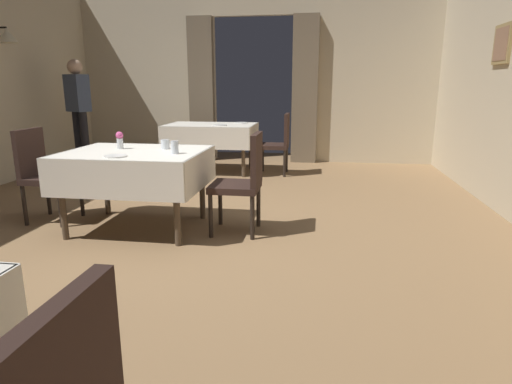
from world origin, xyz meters
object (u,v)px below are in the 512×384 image
at_px(glass_mid_b, 165,144).
at_px(flower_vase_mid, 120,140).
at_px(chair_far_right, 279,141).
at_px(plate_far_b, 241,123).
at_px(person_waiter_by_doorway, 79,107).
at_px(dining_table_mid, 135,162).
at_px(dining_table_far, 211,131).
at_px(chair_mid_right, 244,179).
at_px(plate_mid_c, 116,156).
at_px(glass_mid_d, 175,147).
at_px(chair_mid_left, 43,171).
at_px(plate_far_a, 219,125).

bearing_deg(glass_mid_b, flower_vase_mid, -172.32).
distance_m(chair_far_right, plate_far_b, 0.76).
xyz_separation_m(plate_far_b, person_waiter_by_doorway, (-2.41, -0.64, 0.27)).
xyz_separation_m(dining_table_mid, dining_table_far, (0.00, 2.84, -0.00)).
relative_size(dining_table_mid, chair_mid_right, 1.38).
bearing_deg(plate_far_b, person_waiter_by_doorway, -165.17).
bearing_deg(dining_table_mid, plate_mid_c, -94.26).
distance_m(glass_mid_d, person_waiter_by_doorway, 3.52).
bearing_deg(plate_mid_c, glass_mid_d, 27.31).
distance_m(flower_vase_mid, person_waiter_by_doorway, 2.96).
height_order(chair_mid_left, plate_far_b, chair_mid_left).
bearing_deg(plate_mid_c, dining_table_mid, 85.74).
distance_m(glass_mid_b, person_waiter_by_doorway, 3.19).
distance_m(plate_far_b, person_waiter_by_doorway, 2.50).
bearing_deg(person_waiter_by_doorway, glass_mid_d, -46.97).
xyz_separation_m(glass_mid_d, plate_far_b, (0.01, 3.21, -0.05)).
distance_m(plate_far_a, person_waiter_by_doorway, 2.18).
relative_size(chair_far_right, plate_mid_c, 4.87).
distance_m(dining_table_far, chair_mid_right, 2.99).
distance_m(chair_mid_right, plate_far_a, 2.78).
height_order(chair_mid_right, flower_vase_mid, chair_mid_right).
relative_size(flower_vase_mid, glass_mid_d, 1.43).
xyz_separation_m(chair_mid_left, chair_mid_right, (2.05, -0.07, 0.00)).
xyz_separation_m(dining_table_mid, chair_mid_right, (1.03, 0.03, -0.13)).
height_order(plate_far_b, person_waiter_by_doorway, person_waiter_by_doorway).
bearing_deg(glass_mid_b, chair_far_right, 72.11).
height_order(dining_table_far, plate_far_b, plate_far_b).
xyz_separation_m(dining_table_far, plate_far_a, (0.18, -0.17, 0.11)).
distance_m(dining_table_far, glass_mid_b, 2.68).
height_order(flower_vase_mid, plate_mid_c, flower_vase_mid).
bearing_deg(dining_table_mid, glass_mid_b, 36.00).
bearing_deg(plate_far_a, chair_mid_right, -72.22).
bearing_deg(dining_table_mid, person_waiter_by_doorway, 128.60).
relative_size(chair_mid_right, plate_mid_c, 4.87).
height_order(chair_mid_left, plate_mid_c, chair_mid_left).
relative_size(dining_table_far, person_waiter_by_doorway, 0.81).
bearing_deg(plate_far_b, chair_mid_left, -115.95).
xyz_separation_m(chair_far_right, plate_mid_c, (-1.10, -3.12, 0.24)).
distance_m(chair_mid_left, glass_mid_b, 1.30).
bearing_deg(chair_mid_right, dining_table_far, 110.04).
height_order(glass_mid_d, plate_far_a, glass_mid_d).
distance_m(plate_far_a, plate_far_b, 0.51).
height_order(dining_table_far, glass_mid_b, glass_mid_b).
height_order(dining_table_far, person_waiter_by_doorway, person_waiter_by_doorway).
bearing_deg(chair_mid_left, plate_far_a, 64.81).
distance_m(plate_mid_c, person_waiter_by_doorway, 3.42).
bearing_deg(plate_far_a, flower_vase_mid, -98.33).
height_order(chair_mid_left, flower_vase_mid, chair_mid_left).
height_order(flower_vase_mid, glass_mid_d, flower_vase_mid).
height_order(dining_table_mid, person_waiter_by_doorway, person_waiter_by_doorway).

